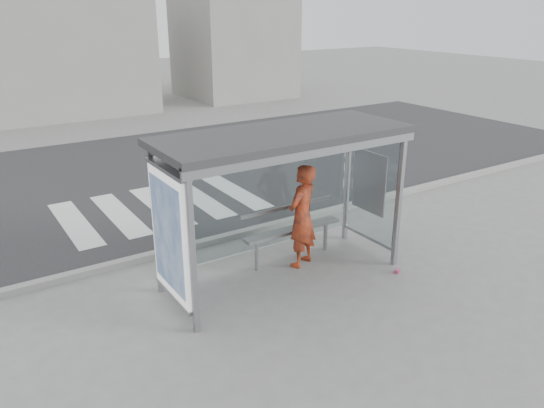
{
  "coord_description": "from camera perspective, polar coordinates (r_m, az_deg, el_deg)",
  "views": [
    {
      "loc": [
        -4.66,
        -6.88,
        4.51
      ],
      "look_at": [
        -0.1,
        0.2,
        1.34
      ],
      "focal_mm": 35.0,
      "sensor_mm": 36.0,
      "label": 1
    }
  ],
  "objects": [
    {
      "name": "ground",
      "position": [
        9.46,
        1.19,
        -7.84
      ],
      "size": [
        80.0,
        80.0,
        0.0
      ],
      "primitive_type": "plane",
      "color": "slate",
      "rests_on": "ground"
    },
    {
      "name": "road",
      "position": [
        15.32,
        -13.59,
        2.95
      ],
      "size": [
        30.0,
        10.0,
        0.01
      ],
      "primitive_type": "cube",
      "color": "#272729",
      "rests_on": "ground"
    },
    {
      "name": "curb",
      "position": [
        10.94,
        -4.53,
        -3.44
      ],
      "size": [
        30.0,
        0.18,
        0.12
      ],
      "primitive_type": "cube",
      "color": "gray",
      "rests_on": "ground"
    },
    {
      "name": "crosswalk",
      "position": [
        12.93,
        -11.89,
        -0.22
      ],
      "size": [
        4.55,
        3.0,
        0.0
      ],
      "color": "silver",
      "rests_on": "ground"
    },
    {
      "name": "bus_shelter",
      "position": [
        8.55,
        -1.02,
        3.44
      ],
      "size": [
        4.25,
        1.65,
        2.62
      ],
      "color": "gray",
      "rests_on": "ground"
    },
    {
      "name": "building_center",
      "position": [
        25.4,
        -22.87,
        14.56
      ],
      "size": [
        8.0,
        5.0,
        5.0
      ],
      "primitive_type": "cube",
      "color": "gray",
      "rests_on": "ground"
    },
    {
      "name": "building_right",
      "position": [
        28.41,
        -4.23,
        18.56
      ],
      "size": [
        5.0,
        5.0,
        7.0
      ],
      "primitive_type": "cube",
      "color": "gray",
      "rests_on": "ground"
    },
    {
      "name": "person",
      "position": [
        9.52,
        3.25,
        -1.32
      ],
      "size": [
        0.82,
        0.7,
        1.91
      ],
      "primitive_type": "imported",
      "rotation": [
        0.0,
        0.0,
        3.55
      ],
      "color": "#BE3F11",
      "rests_on": "ground"
    },
    {
      "name": "bench",
      "position": [
        9.83,
        2.16,
        -2.76
      ],
      "size": [
        2.0,
        0.33,
        1.04
      ],
      "color": "gray",
      "rests_on": "ground"
    },
    {
      "name": "soda_can",
      "position": [
        9.84,
        13.31,
        -7.02
      ],
      "size": [
        0.15,
        0.13,
        0.07
      ],
      "primitive_type": "cylinder",
      "rotation": [
        0.0,
        1.57,
        0.53
      ],
      "color": "#DC407A",
      "rests_on": "ground"
    }
  ]
}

